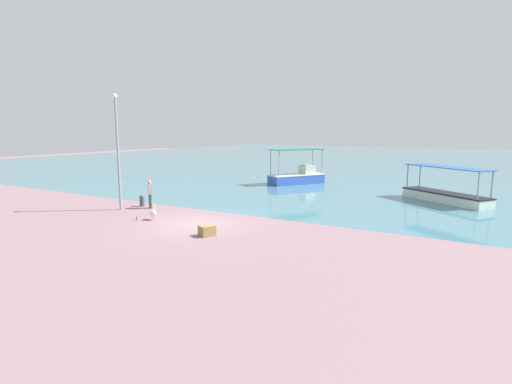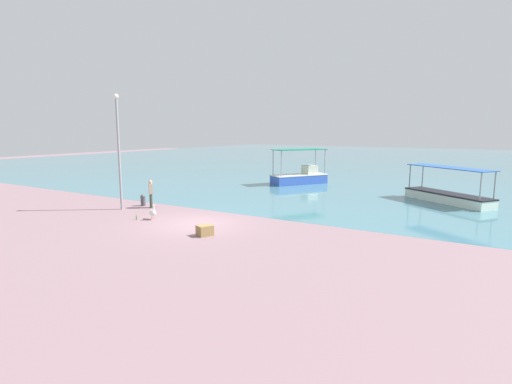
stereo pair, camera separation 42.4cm
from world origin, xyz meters
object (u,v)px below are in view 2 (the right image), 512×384
Objects in this scene: fishing_boat_far_right at (300,176)px; glass_bottle at (136,218)px; fishing_boat_near_left at (447,195)px; mooring_bollard at (143,200)px; pelican at (153,212)px; cargo_crate at (205,230)px; lamp_post at (119,146)px; fisherman_standing at (151,193)px.

fishing_boat_far_right is 18.78× the size of glass_bottle.
fishing_boat_near_left reaches higher than mooring_bollard.
fishing_boat_far_right is at bearing 87.81° from pelican.
cargo_crate is at bearing -14.16° from pelican.
lamp_post is at bearing -142.45° from fishing_boat_near_left.
lamp_post reaches higher than fishing_boat_near_left.
fishing_boat_far_right is 18.28m from cargo_crate.
fisherman_standing reaches higher than cargo_crate.
fishing_boat_far_right is 14.89m from mooring_bollard.
pelican is at bearing -42.67° from fisherman_standing.
mooring_bollard is at bearing 155.29° from cargo_crate.
lamp_post reaches higher than glass_bottle.
mooring_bollard is 8.47m from cargo_crate.
fishing_boat_near_left reaches higher than glass_bottle.
cargo_crate is 2.44× the size of glass_bottle.
glass_bottle is at bearing -57.50° from fisherman_standing.
cargo_crate is at bearing -26.22° from fisherman_standing.
lamp_post is at bearing 152.66° from glass_bottle.
fisherman_standing is (0.90, -0.19, 0.52)m from mooring_bollard.
pelican is 4.50m from cargo_crate.
fishing_boat_near_left is at bearing 46.34° from glass_bottle.
fisherman_standing is 3.35m from glass_bottle.
cargo_crate is (7.70, -3.54, -0.15)m from mooring_bollard.
fisherman_standing is at bearing 153.78° from cargo_crate.
fisherman_standing is at bearing 137.33° from pelican.
fishing_boat_far_right reaches higher than fisherman_standing.
pelican is (-12.68, -13.52, -0.11)m from fishing_boat_near_left.
lamp_post is 8.93m from cargo_crate.
fishing_boat_far_right reaches higher than pelican.
mooring_bollard is at bearing -105.51° from fishing_boat_far_right.
lamp_post is (-3.59, 1.00, 3.34)m from pelican.
lamp_post is (-16.28, -12.51, 3.23)m from fishing_boat_near_left.
fisherman_standing is at bearing -101.97° from fishing_boat_far_right.
mooring_bollard is 0.43× the size of fisherman_standing.
glass_bottle is at bearing -133.66° from fishing_boat_near_left.
glass_bottle is (2.65, -2.94, -0.28)m from mooring_bollard.
pelican is at bearing -36.19° from mooring_bollard.
cargo_crate is at bearing -24.71° from mooring_bollard.
lamp_post is 24.82× the size of glass_bottle.
mooring_bollard is at bearing -145.36° from fishing_boat_near_left.
glass_bottle is (1.75, -2.75, -0.80)m from fisherman_standing.
fisherman_standing is (-2.44, 2.25, 0.53)m from pelican.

